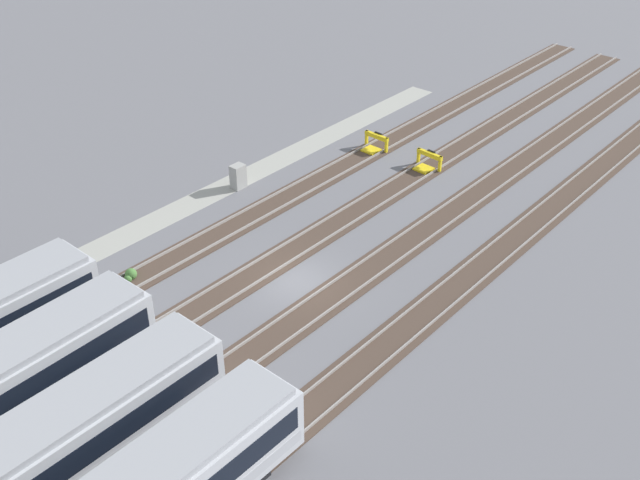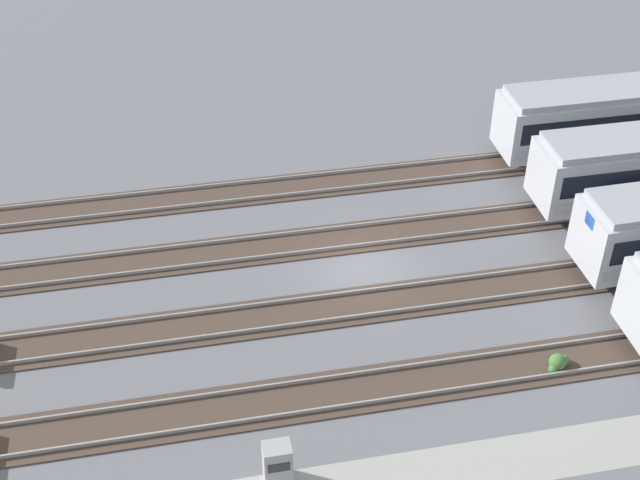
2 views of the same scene
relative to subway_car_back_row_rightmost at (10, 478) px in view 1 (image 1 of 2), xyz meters
name	(u,v)px [view 1 (image 1 of 2)]	position (x,y,z in m)	size (l,w,h in m)	color
ground_plane	(298,282)	(-17.43, -2.19, -2.04)	(400.00, 400.00, 0.00)	slate
service_walkway	(170,214)	(-17.43, -12.83, -2.04)	(54.00, 2.00, 0.01)	#9E9E93
rail_track_nearest	(214,237)	(-17.43, -8.84, -2.00)	(90.00, 2.24, 0.21)	#47382D
rail_track_near_inner	(268,266)	(-17.43, -4.41, -2.00)	(90.00, 2.24, 0.21)	#47382D
rail_track_middle	(330,298)	(-17.43, 0.03, -2.00)	(90.00, 2.24, 0.21)	#47382D
rail_track_far_inner	(399,335)	(-17.43, 4.46, -2.00)	(90.00, 2.24, 0.21)	#47382D
subway_car_back_row_rightmost	(10,478)	(0.00, 0.00, 0.00)	(18.01, 2.90, 3.70)	#B7BABF
bumper_stop_nearest_track	(374,144)	(-32.62, -8.84, -1.53)	(1.36, 2.01, 1.22)	yellow
bumper_stop_near_inner_track	(427,162)	(-32.70, -4.42, -1.53)	(1.38, 2.01, 1.22)	yellow
electrical_cabinet	(238,176)	(-22.53, -12.12, -1.24)	(0.90, 0.73, 1.60)	#9E9E99
weed_clump	(130,275)	(-11.75, -9.13, -1.80)	(0.92, 0.70, 0.64)	#427033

